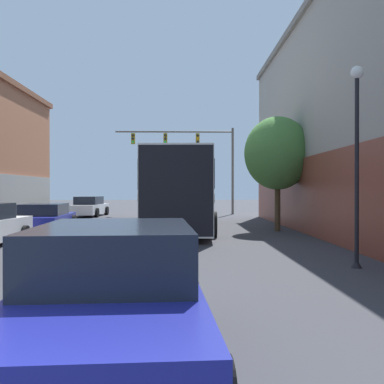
# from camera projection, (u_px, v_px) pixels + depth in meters

# --- Properties ---
(lane_center_line) EXTENTS (0.14, 48.04, 0.01)m
(lane_center_line) POSITION_uv_depth(u_px,v_px,m) (130.00, 232.00, 19.47)
(lane_center_line) COLOR silver
(lane_center_line) RESTS_ON ground_plane
(bus) EXTENTS (3.23, 13.01, 3.40)m
(bus) POSITION_uv_depth(u_px,v_px,m) (183.00, 188.00, 21.30)
(bus) COLOR silver
(bus) RESTS_ON ground_plane
(hatchback_foreground) EXTENTS (2.31, 4.63, 1.45)m
(hatchback_foreground) POSITION_uv_depth(u_px,v_px,m) (113.00, 297.00, 4.85)
(hatchback_foreground) COLOR navy
(hatchback_foreground) RESTS_ON ground_plane
(parked_car_left_mid) EXTENTS (2.29, 4.80, 1.24)m
(parked_car_left_mid) POSITION_uv_depth(u_px,v_px,m) (46.00, 218.00, 19.63)
(parked_car_left_mid) COLOR navy
(parked_car_left_mid) RESTS_ON ground_plane
(parked_car_left_far) EXTENTS (2.09, 4.72, 1.37)m
(parked_car_left_far) POSITION_uv_depth(u_px,v_px,m) (90.00, 207.00, 31.25)
(parked_car_left_far) COLOR silver
(parked_car_left_far) RESTS_ON ground_plane
(traffic_signal_gantry) EXTENTS (8.85, 0.36, 6.47)m
(traffic_signal_gantry) POSITION_uv_depth(u_px,v_px,m) (193.00, 150.00, 33.50)
(traffic_signal_gantry) COLOR #514C47
(traffic_signal_gantry) RESTS_ON ground_plane
(street_lamp) EXTENTS (0.31, 0.31, 4.77)m
(street_lamp) POSITION_uv_depth(u_px,v_px,m) (357.00, 153.00, 10.58)
(street_lamp) COLOR black
(street_lamp) RESTS_ON ground_plane
(street_tree_near) EXTENTS (2.97, 2.67, 5.11)m
(street_tree_near) POSITION_uv_depth(u_px,v_px,m) (278.00, 153.00, 20.00)
(street_tree_near) COLOR #4C3823
(street_tree_near) RESTS_ON ground_plane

